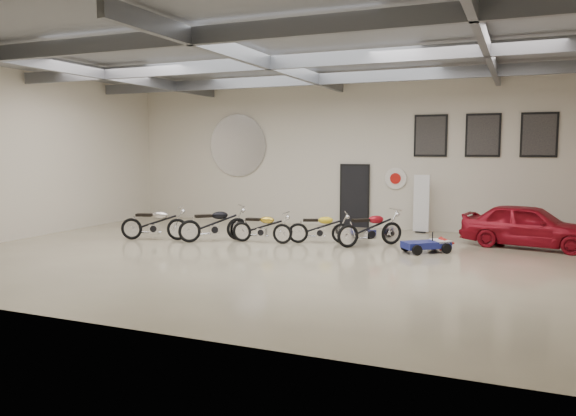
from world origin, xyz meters
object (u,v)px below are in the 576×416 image
at_px(vintage_car, 529,226).
at_px(go_kart, 430,242).
at_px(motorcycle_red, 370,228).
at_px(motorcycle_black, 214,223).
at_px(motorcycle_yellow, 320,227).
at_px(banner_stand, 421,204).
at_px(motorcycle_gold, 262,227).
at_px(motorcycle_silver, 154,223).

bearing_deg(vintage_car, go_kart, 137.69).
bearing_deg(vintage_car, motorcycle_red, 120.71).
bearing_deg(motorcycle_black, motorcycle_yellow, -26.10).
relative_size(motorcycle_black, motorcycle_red, 1.03).
bearing_deg(motorcycle_red, vintage_car, -24.48).
relative_size(banner_stand, motorcycle_yellow, 1.05).
height_order(banner_stand, motorcycle_yellow, banner_stand).
bearing_deg(go_kart, motorcycle_black, 146.89).
relative_size(motorcycle_gold, motorcycle_yellow, 1.00).
distance_m(banner_stand, motorcycle_black, 6.66).
distance_m(banner_stand, motorcycle_gold, 5.41).
bearing_deg(banner_stand, go_kart, -70.03).
xyz_separation_m(go_kart, vintage_car, (2.36, 1.77, 0.33)).
bearing_deg(motorcycle_silver, vintage_car, -2.43).
relative_size(motorcycle_silver, motorcycle_yellow, 1.12).
height_order(motorcycle_silver, motorcycle_gold, motorcycle_silver).
xyz_separation_m(motorcycle_gold, motorcycle_yellow, (1.56, 0.56, -0.00)).
xyz_separation_m(motorcycle_red, go_kart, (1.69, -0.31, -0.24)).
bearing_deg(vintage_car, motorcycle_black, 116.81).
bearing_deg(banner_stand, motorcycle_silver, -140.72).
height_order(motorcycle_silver, motorcycle_black, motorcycle_black).
relative_size(motorcycle_silver, vintage_car, 0.56).
relative_size(motorcycle_black, motorcycle_gold, 1.13).
height_order(motorcycle_black, go_kart, motorcycle_black).
relative_size(motorcycle_silver, motorcycle_gold, 1.11).
xyz_separation_m(motorcycle_black, motorcycle_red, (4.40, 0.95, -0.01)).
bearing_deg(motorcycle_silver, motorcycle_red, -5.21).
bearing_deg(go_kart, motorcycle_silver, 148.89).
height_order(motorcycle_black, motorcycle_yellow, motorcycle_black).
distance_m(banner_stand, vintage_car, 3.57).
relative_size(motorcycle_gold, vintage_car, 0.51).
bearing_deg(motorcycle_gold, motorcycle_black, -171.40).
relative_size(go_kart, vintage_car, 0.43).
bearing_deg(go_kart, motorcycle_gold, 145.07).
distance_m(motorcycle_yellow, motorcycle_red, 1.44).
bearing_deg(motorcycle_silver, motorcycle_gold, -4.60).
xyz_separation_m(banner_stand, motorcycle_black, (-5.28, -4.04, -0.41)).
bearing_deg(banner_stand, vintage_car, -20.52).
bearing_deg(motorcycle_black, motorcycle_red, -30.03).
bearing_deg(motorcycle_silver, go_kart, -10.13).
bearing_deg(motorcycle_gold, vintage_car, 13.34).
height_order(banner_stand, motorcycle_gold, banner_stand).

